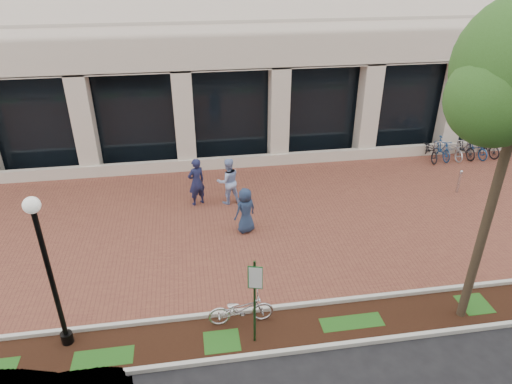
{
  "coord_description": "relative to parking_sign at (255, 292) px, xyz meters",
  "views": [
    {
      "loc": [
        -1.88,
        -13.46,
        8.42
      ],
      "look_at": [
        0.12,
        -0.8,
        1.56
      ],
      "focal_mm": 32.0,
      "sensor_mm": 36.0,
      "label": 1
    }
  ],
  "objects": [
    {
      "name": "curb_street_side",
      "position": [
        0.65,
        -0.5,
        -1.46
      ],
      "size": [
        40.0,
        0.12,
        0.12
      ],
      "primitive_type": "cube",
      "color": "beige",
      "rests_on": "ground"
    },
    {
      "name": "ground",
      "position": [
        0.65,
        5.5,
        -1.52
      ],
      "size": [
        120.0,
        120.0,
        0.0
      ],
      "primitive_type": "plane",
      "color": "black",
      "rests_on": "ground"
    },
    {
      "name": "pedestrian_mid",
      "position": [
        0.09,
        6.95,
        -0.63
      ],
      "size": [
        0.99,
        0.84,
        1.77
      ],
      "primitive_type": "imported",
      "rotation": [
        0.0,
        0.0,
        3.36
      ],
      "color": "#96ADE0",
      "rests_on": "ground"
    },
    {
      "name": "bollard",
      "position": [
        8.97,
        6.33,
        -1.03
      ],
      "size": [
        0.12,
        0.12,
        0.96
      ],
      "color": "#BBBBBF",
      "rests_on": "ground"
    },
    {
      "name": "locked_bicycle",
      "position": [
        -0.25,
        0.69,
        -1.08
      ],
      "size": [
        1.67,
        0.59,
        0.87
      ],
      "primitive_type": "imported",
      "rotation": [
        0.0,
        0.0,
        1.58
      ],
      "color": "silver",
      "rests_on": "ground"
    },
    {
      "name": "brick_plaza",
      "position": [
        0.65,
        5.5,
        -1.51
      ],
      "size": [
        40.0,
        9.0,
        0.01
      ],
      "primitive_type": "cube",
      "color": "brown",
      "rests_on": "ground"
    },
    {
      "name": "lamppost",
      "position": [
        -4.47,
        0.66,
        0.75
      ],
      "size": [
        0.36,
        0.36,
        4.01
      ],
      "color": "black",
      "rests_on": "ground"
    },
    {
      "name": "pedestrian_left",
      "position": [
        -1.06,
        7.0,
        -0.6
      ],
      "size": [
        0.79,
        0.69,
        1.83
      ],
      "primitive_type": "imported",
      "rotation": [
        0.0,
        0.0,
        3.62
      ],
      "color": "#1B1F44",
      "rests_on": "ground"
    },
    {
      "name": "bike_rack_cluster",
      "position": [
        11.1,
        9.51,
        -1.06
      ],
      "size": [
        4.14,
        1.76,
        0.98
      ],
      "rotation": [
        0.0,
        0.0,
        0.01
      ],
      "color": "black",
      "rests_on": "ground"
    },
    {
      "name": "curb_plaza_side",
      "position": [
        0.65,
        1.0,
        -1.46
      ],
      "size": [
        40.0,
        0.12,
        0.12
      ],
      "primitive_type": "cube",
      "color": "beige",
      "rests_on": "ground"
    },
    {
      "name": "planting_strip",
      "position": [
        0.65,
        0.25,
        -1.51
      ],
      "size": [
        40.0,
        1.5,
        0.01
      ],
      "primitive_type": "cube",
      "color": "black",
      "rests_on": "ground"
    },
    {
      "name": "pedestrian_right",
      "position": [
        0.45,
        4.9,
        -0.73
      ],
      "size": [
        0.92,
        0.8,
        1.59
      ],
      "primitive_type": "imported",
      "rotation": [
        0.0,
        0.0,
        3.62
      ],
      "color": "navy",
      "rests_on": "ground"
    },
    {
      "name": "parking_sign",
      "position": [
        0.0,
        0.0,
        0.0
      ],
      "size": [
        0.34,
        0.07,
        2.38
      ],
      "rotation": [
        0.0,
        0.0,
        -0.27
      ],
      "color": "#133615",
      "rests_on": "ground"
    }
  ]
}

